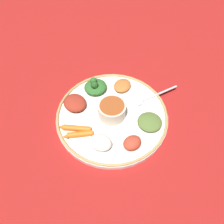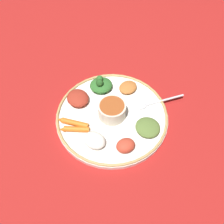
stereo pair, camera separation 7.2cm
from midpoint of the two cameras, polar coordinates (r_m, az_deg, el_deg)
ground_plane at (r=0.75m, az=2.76°, el=-1.53°), size 2.40×2.40×0.00m
platter at (r=0.74m, az=2.79°, el=-1.20°), size 0.35×0.35×0.01m
platter_rim at (r=0.73m, az=2.82°, el=-0.74°), size 0.34×0.34×0.01m
center_bowl at (r=0.71m, az=2.89°, el=0.31°), size 0.08×0.08×0.05m
spoon at (r=0.77m, az=12.38°, el=1.91°), size 0.03×0.17×0.01m
greens_pile at (r=0.79m, az=-0.05°, el=6.43°), size 0.08×0.08×0.05m
carrot_near_spoon at (r=0.71m, az=-6.51°, el=-2.77°), size 0.07×0.09×0.02m
carrot_outer at (r=0.70m, az=-6.09°, el=-4.32°), size 0.05×0.09×0.02m
mound_berbere_red at (r=0.67m, az=6.41°, el=-8.22°), size 0.05×0.06×0.03m
mound_chickpea at (r=0.80m, az=6.47°, el=5.76°), size 0.08×0.08×0.02m
mound_beet at (r=0.76m, az=-5.54°, el=3.17°), size 0.09×0.08×0.03m
mound_collards at (r=0.71m, az=11.49°, el=-3.84°), size 0.10×0.10×0.02m
mound_rice_white at (r=0.67m, az=-1.17°, el=-7.05°), size 0.08×0.08×0.03m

